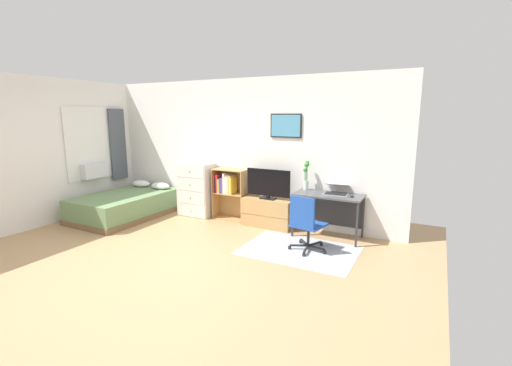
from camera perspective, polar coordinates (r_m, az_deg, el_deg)
ground_plane at (r=5.20m, az=-15.82°, el=-12.24°), size 7.20×7.20×0.00m
wall_back_with_posters at (r=6.77m, az=-2.12°, el=5.39°), size 6.12×0.09×2.70m
wall_left_with_window at (r=7.36m, az=-32.77°, el=4.00°), size 0.27×4.92×2.70m
area_rug at (r=5.43m, az=7.08°, el=-10.82°), size 1.70×1.20×0.01m
bed at (r=7.51m, az=-20.48°, el=-3.36°), size 1.27×1.97×0.60m
dresser at (r=7.18m, az=-9.64°, el=-1.00°), size 0.72×0.46×1.08m
bookshelf at (r=6.83m, az=-4.58°, el=-1.10°), size 0.67×0.30×0.99m
tv_stand at (r=6.44m, az=2.05°, el=-4.82°), size 0.93×0.41×0.52m
television at (r=6.30m, az=2.00°, el=-0.19°), size 0.85×0.16×0.55m
desk at (r=5.97m, az=11.92°, el=-2.98°), size 1.12×0.55×0.74m
office_chair at (r=5.25m, az=8.13°, el=-6.36°), size 0.58×0.57×0.86m
laptop at (r=5.92m, az=13.03°, el=-1.07°), size 0.41×0.44×0.17m
computer_mouse at (r=5.75m, az=15.41°, el=-2.06°), size 0.06×0.10×0.03m
bamboo_vase at (r=6.10m, az=8.22°, el=1.27°), size 0.11×0.11×0.51m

